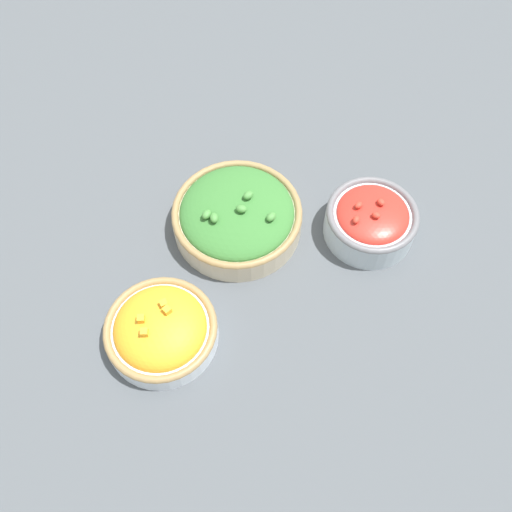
{
  "coord_description": "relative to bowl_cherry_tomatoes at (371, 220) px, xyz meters",
  "views": [
    {
      "loc": [
        -0.1,
        -0.45,
        0.82
      ],
      "look_at": [
        0.0,
        0.0,
        0.03
      ],
      "focal_mm": 40.0,
      "sensor_mm": 36.0,
      "label": 1
    }
  ],
  "objects": [
    {
      "name": "bowl_cherry_tomatoes",
      "position": [
        0.0,
        0.0,
        0.0
      ],
      "size": [
        0.15,
        0.15,
        0.08
      ],
      "color": "#B2C1CC",
      "rests_on": "ground_plane"
    },
    {
      "name": "bowl_broccoli",
      "position": [
        -0.21,
        0.06,
        -0.0
      ],
      "size": [
        0.22,
        0.22,
        0.08
      ],
      "color": "beige",
      "rests_on": "ground_plane"
    },
    {
      "name": "bowl_squash",
      "position": [
        -0.37,
        -0.11,
        -0.01
      ],
      "size": [
        0.17,
        0.17,
        0.07
      ],
      "color": "silver",
      "rests_on": "ground_plane"
    },
    {
      "name": "ground_plane",
      "position": [
        -0.2,
        -0.02,
        -0.04
      ],
      "size": [
        3.0,
        3.0,
        0.0
      ],
      "primitive_type": "plane",
      "color": "#4C5156"
    }
  ]
}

